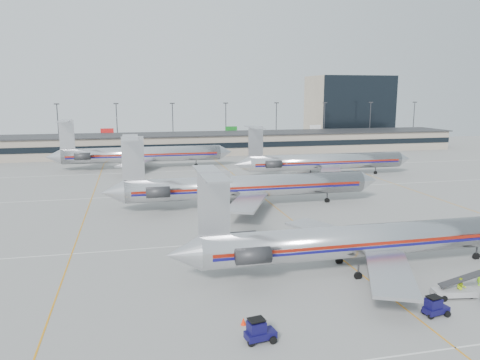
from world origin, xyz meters
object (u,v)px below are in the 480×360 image
object	(u,v)px
belt_loader	(455,291)
jet_second_row	(243,186)
tug_center	(435,307)
jet_foreground	(366,240)

from	to	relation	value
belt_loader	jet_second_row	bearing A→B (deg)	115.93
jet_second_row	tug_center	bearing A→B (deg)	-80.48
jet_second_row	belt_loader	distance (m)	39.62
jet_second_row	belt_loader	xyz separation A→B (m)	(10.93, -37.97, -2.87)
jet_foreground	tug_center	world-z (taller)	jet_foreground
jet_second_row	belt_loader	size ratio (longest dim) A/B	9.87
jet_second_row	tug_center	size ratio (longest dim) A/B	20.02
jet_foreground	belt_loader	bearing A→B (deg)	-59.77
jet_foreground	belt_loader	world-z (taller)	jet_foreground
jet_foreground	belt_loader	size ratio (longest dim) A/B	9.21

